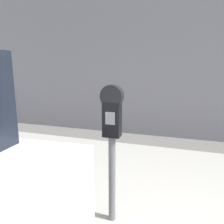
# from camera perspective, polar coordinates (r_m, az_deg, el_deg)

# --- Properties ---
(sidewalk) EXTENTS (24.00, 2.80, 0.12)m
(sidewalk) POSITION_cam_1_polar(r_m,az_deg,el_deg) (3.62, 4.59, -16.84)
(sidewalk) COLOR #ADAAA3
(sidewalk) RESTS_ON ground_plane
(building_facade) EXTENTS (24.00, 0.30, 4.59)m
(building_facade) POSITION_cam_1_polar(r_m,az_deg,el_deg) (5.83, 11.37, 16.47)
(building_facade) COLOR gray
(building_facade) RESTS_ON ground_plane
(parking_meter) EXTENTS (0.23, 0.13, 1.49)m
(parking_meter) POSITION_cam_1_polar(r_m,az_deg,el_deg) (2.25, -0.00, -5.29)
(parking_meter) COLOR slate
(parking_meter) RESTS_ON sidewalk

